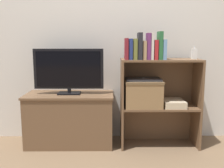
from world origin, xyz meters
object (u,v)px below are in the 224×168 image
(book_crimson, at_px, (155,50))
(magazine_stack, at_px, (173,103))
(tv, at_px, (69,70))
(tv_stand, at_px, (70,119))
(book_charcoal, at_px, (140,46))
(book_forest, at_px, (160,46))
(book_olive, at_px, (135,49))
(storage_basket_left, at_px, (143,92))
(book_navy, at_px, (131,49))
(book_tan, at_px, (144,50))
(laptop, at_px, (143,79))
(baby_monitor, at_px, (194,54))
(book_maroon, at_px, (126,49))
(book_skyblue, at_px, (164,50))
(book_plum, at_px, (148,46))
(book_ivory, at_px, (152,46))

(book_crimson, distance_m, magazine_stack, 0.56)
(tv, bearing_deg, tv_stand, 90.00)
(book_charcoal, bearing_deg, magazine_stack, 6.97)
(book_forest, relative_size, magazine_stack, 0.97)
(tv, xyz_separation_m, book_olive, (0.64, -0.09, 0.21))
(tv_stand, height_order, storage_basket_left, storage_basket_left)
(book_navy, relative_size, book_tan, 1.11)
(book_tan, bearing_deg, laptop, 86.12)
(tv_stand, xyz_separation_m, baby_monitor, (1.22, -0.04, 0.66))
(book_maroon, xyz_separation_m, book_skyblue, (0.35, 0.00, -0.01))
(book_maroon, xyz_separation_m, book_charcoal, (0.12, 0.00, 0.03))
(book_plum, relative_size, book_forest, 0.94)
(storage_basket_left, distance_m, laptop, 0.13)
(book_navy, bearing_deg, book_plum, 0.00)
(book_navy, bearing_deg, book_maroon, 180.00)
(baby_monitor, bearing_deg, book_plum, -172.38)
(storage_basket_left, relative_size, laptop, 1.06)
(book_olive, height_order, storage_basket_left, book_olive)
(book_navy, xyz_separation_m, book_ivory, (0.20, 0.00, 0.03))
(tv_stand, bearing_deg, baby_monitor, -1.70)
(tv_stand, bearing_deg, book_navy, -9.17)
(book_olive, relative_size, book_charcoal, 0.78)
(book_olive, xyz_separation_m, magazine_stack, (0.39, 0.04, -0.53))
(tv, relative_size, laptop, 2.02)
(tv_stand, distance_m, book_charcoal, 1.01)
(tv, distance_m, storage_basket_left, 0.76)
(book_navy, xyz_separation_m, book_skyblue, (0.31, 0.00, -0.00))
(book_ivory, distance_m, laptop, 0.33)
(book_charcoal, height_order, book_crimson, book_charcoal)
(tv, bearing_deg, book_skyblue, -5.97)
(book_olive, height_order, book_crimson, book_olive)
(book_charcoal, xyz_separation_m, baby_monitor, (0.53, 0.06, -0.07))
(tv, distance_m, book_maroon, 0.60)
(book_navy, xyz_separation_m, book_forest, (0.27, -0.00, 0.03))
(book_crimson, xyz_separation_m, laptop, (-0.10, 0.05, -0.29))
(book_navy, relative_size, book_olive, 1.00)
(book_charcoal, distance_m, book_ivory, 0.11)
(book_forest, bearing_deg, magazine_stack, 15.06)
(book_forest, relative_size, book_skyblue, 1.40)
(book_maroon, xyz_separation_m, book_forest, (0.31, -0.00, 0.03))
(book_crimson, distance_m, laptop, 0.31)
(baby_monitor, xyz_separation_m, magazine_stack, (-0.19, -0.02, -0.48))
(tv_stand, height_order, magazine_stack, tv_stand)
(tv, xyz_separation_m, book_tan, (0.73, -0.09, 0.20))
(book_olive, relative_size, storage_basket_left, 0.54)
(tv_stand, height_order, book_tan, book_tan)
(book_maroon, bearing_deg, baby_monitor, 5.25)
(magazine_stack, bearing_deg, book_charcoal, -173.03)
(book_charcoal, height_order, book_plum, book_charcoal)
(book_skyblue, distance_m, laptop, 0.34)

